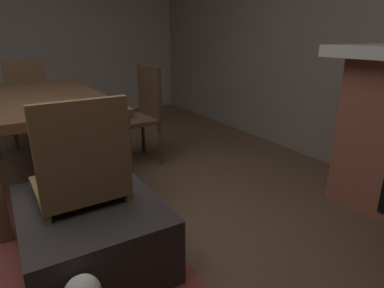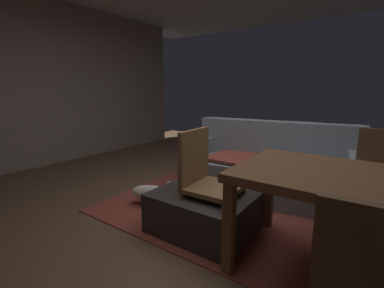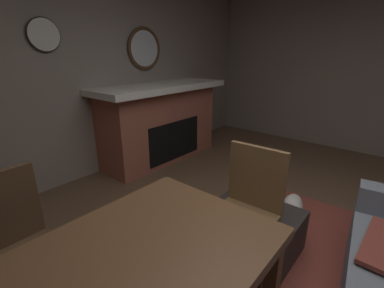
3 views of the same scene
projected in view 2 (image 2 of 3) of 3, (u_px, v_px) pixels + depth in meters
floor at (231, 219)px, 2.65m from camera, size 8.45×8.45×0.00m
wall_left at (41, 83)px, 4.37m from camera, size 0.12×5.94×2.74m
area_rug at (232, 208)px, 2.89m from camera, size 2.60×2.00×0.01m
couch at (268, 169)px, 3.24m from camera, size 2.07×1.08×0.88m
ottoman_coffee_table at (203, 212)px, 2.40m from camera, size 0.87×0.69×0.37m
tv_remote at (223, 195)px, 2.29m from camera, size 0.07×0.16×0.02m
dining_table at (384, 193)px, 1.59m from camera, size 1.77×0.91×0.74m
dining_chair_west at (204, 176)px, 2.34m from camera, size 0.45×0.45×0.93m
dining_chair_north at (382, 178)px, 2.30m from camera, size 0.46×0.46×0.93m
small_dog at (155, 193)px, 2.89m from camera, size 0.57×0.30×0.28m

